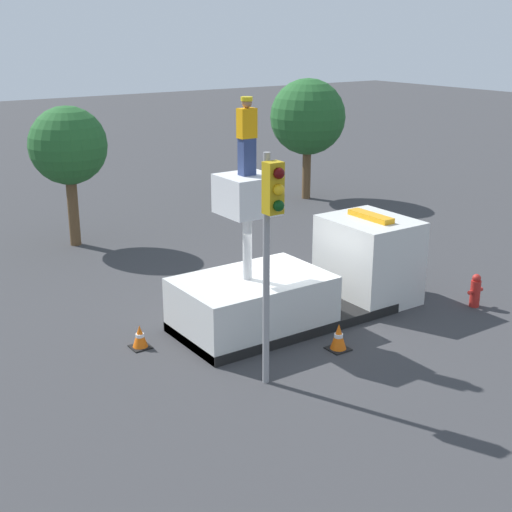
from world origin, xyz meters
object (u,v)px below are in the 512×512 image
object	(u,v)px
traffic_light_pole	(271,226)
traffic_cone_rear	(140,337)
tree_left_bg	(68,147)
traffic_cone_curbside	(339,337)
worker	(247,136)
fire_hydrant	(475,291)
tree_right_bg	(308,117)
bucket_truck	(305,282)

from	to	relation	value
traffic_light_pole	traffic_cone_rear	distance (m)	4.70
tree_left_bg	traffic_cone_curbside	bearing A→B (deg)	-80.21
worker	fire_hydrant	world-z (taller)	worker
traffic_cone_rear	tree_right_bg	xyz separation A→B (m)	(12.49, 9.67, 3.20)
traffic_cone_rear	traffic_cone_curbside	distance (m)	4.58
traffic_cone_curbside	tree_left_bg	size ratio (longest dim) A/B	0.14
traffic_cone_rear	traffic_cone_curbside	xyz separation A→B (m)	(3.71, -2.67, 0.04)
traffic_light_pole	tree_left_bg	distance (m)	11.85
fire_hydrant	traffic_light_pole	bearing A→B (deg)	-176.14
worker	bucket_truck	bearing A→B (deg)	0.00
traffic_cone_rear	traffic_cone_curbside	world-z (taller)	traffic_cone_curbside
traffic_cone_curbside	tree_right_bg	xyz separation A→B (m)	(8.77, 12.34, 3.16)
traffic_light_pole	tree_right_bg	world-z (taller)	tree_right_bg
bucket_truck	tree_right_bg	size ratio (longest dim) A/B	1.30
traffic_light_pole	fire_hydrant	bearing A→B (deg)	3.86
worker	traffic_cone_curbside	bearing A→B (deg)	-59.84
bucket_truck	traffic_light_pole	bearing A→B (deg)	-138.85
bucket_truck	worker	xyz separation A→B (m)	(-1.74, 0.00, 3.82)
bucket_truck	fire_hydrant	world-z (taller)	bucket_truck
bucket_truck	traffic_cone_rear	xyz separation A→B (m)	(-4.29, 0.66, -0.67)
tree_left_bg	traffic_cone_rear	bearing A→B (deg)	-101.42
traffic_light_pole	fire_hydrant	xyz separation A→B (m)	(7.00, 0.47, -2.99)
bucket_truck	worker	world-z (taller)	worker
bucket_truck	tree_left_bg	distance (m)	9.98
traffic_light_pole	traffic_cone_rear	xyz separation A→B (m)	(-1.44, 3.16, -3.17)
traffic_light_pole	fire_hydrant	world-z (taller)	traffic_light_pole
traffic_cone_rear	tree_right_bg	size ratio (longest dim) A/B	0.11
bucket_truck	tree_left_bg	size ratio (longest dim) A/B	1.41
fire_hydrant	traffic_cone_rear	distance (m)	8.86
fire_hydrant	tree_right_bg	xyz separation A→B (m)	(4.05, 12.35, 3.02)
traffic_cone_rear	bucket_truck	bearing A→B (deg)	-8.79
traffic_cone_curbside	tree_left_bg	world-z (taller)	tree_left_bg
bucket_truck	tree_right_bg	world-z (taller)	tree_right_bg
tree_left_bg	worker	bearing A→B (deg)	-85.15
worker	tree_right_bg	size ratio (longest dim) A/B	0.34
tree_left_bg	tree_right_bg	bearing A→B (deg)	5.23
tree_left_bg	tree_right_bg	distance (m)	10.78
fire_hydrant	bucket_truck	bearing A→B (deg)	154.03
tree_right_bg	tree_left_bg	bearing A→B (deg)	-174.77
worker	tree_left_bg	xyz separation A→B (m)	(-0.79, 9.35, -1.41)
worker	tree_left_bg	bearing A→B (deg)	94.85
traffic_light_pole	traffic_cone_rear	bearing A→B (deg)	114.45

